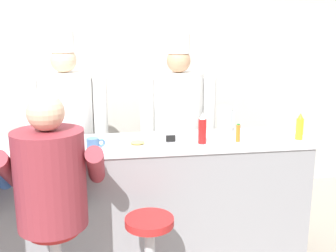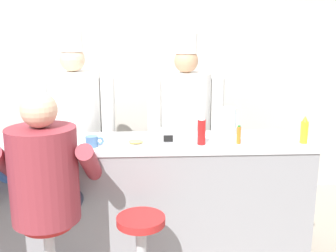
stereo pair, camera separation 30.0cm
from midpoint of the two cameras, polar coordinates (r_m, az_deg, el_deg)
name	(u,v)px [view 1 (the left image)]	position (r m, az deg, el deg)	size (l,w,h in m)	color
wall_back	(124,77)	(4.49, -8.40, 7.09)	(10.00, 0.06, 2.70)	beige
diner_counter	(135,203)	(3.21, -7.52, -11.02)	(2.77, 0.57, 1.02)	gray
ketchup_bottle_red	(202,129)	(2.94, 2.10, -0.49)	(0.06, 0.06, 0.24)	red
mustard_bottle_yellow	(300,127)	(3.18, 16.05, -0.20)	(0.06, 0.06, 0.21)	yellow
hot_sauce_bottle_orange	(238,133)	(3.02, 7.35, -1.07)	(0.03, 0.03, 0.14)	orange
water_pitcher_clear	(225,120)	(3.26, 5.64, 0.85)	(0.14, 0.12, 0.22)	silver
breakfast_plate	(138,145)	(2.90, -7.41, -2.77)	(0.24, 0.24, 0.05)	white
cereal_bowl	(44,140)	(3.15, -20.21, -1.92)	(0.16, 0.16, 0.06)	#4C7FB7
coffee_mug_blue	(93,143)	(2.90, -13.71, -2.52)	(0.13, 0.09, 0.08)	#4C7AB2
napkin_dispenser_chrome	(170,137)	(2.88, -2.71, -1.69)	(0.11, 0.07, 0.13)	silver
diner_seated_maroon	(52,183)	(2.62, -19.74, -7.85)	(0.66, 0.65, 1.49)	#B2B5BA
empty_stool_round	(150,247)	(2.75, -5.95, -17.21)	(0.32, 0.32, 0.65)	#B2B5BA
cook_in_whites_near	(68,127)	(3.66, -16.68, -0.10)	(0.72, 0.46, 1.84)	#232328
cook_in_whites_far	(178,123)	(3.68, -0.83, 0.37)	(0.71, 0.46, 1.82)	#232328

